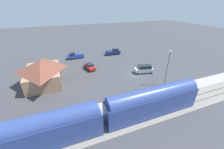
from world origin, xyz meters
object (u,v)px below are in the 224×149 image
at_px(pedestrian_on_platform, 155,93).
at_px(suv_silver, 144,69).
at_px(pickup_blue, 75,56).
at_px(pedestrian_waiting_far, 127,98).
at_px(pickup_navy, 113,52).
at_px(station_building, 43,71).
at_px(light_pole_near_platform, 168,64).
at_px(sedan_red, 90,66).

bearing_deg(pedestrian_on_platform, suv_silver, -22.30).
height_order(suv_silver, pickup_blue, suv_silver).
height_order(pedestrian_waiting_far, pickup_navy, pickup_navy).
xyz_separation_m(station_building, pickup_navy, (13.02, -22.74, -2.00)).
relative_size(pedestrian_waiting_far, suv_silver, 0.33).
relative_size(pickup_blue, light_pole_near_platform, 0.65).
relative_size(pedestrian_waiting_far, sedan_red, 0.36).
distance_m(pedestrian_waiting_far, pickup_blue, 28.78).
bearing_deg(station_building, pickup_navy, -60.21).
distance_m(station_building, sedan_red, 12.46).
xyz_separation_m(pickup_navy, pickup_blue, (0.95, 13.66, 0.00)).
bearing_deg(suv_silver, pickup_blue, 41.46).
height_order(station_building, pedestrian_waiting_far, station_building).
distance_m(pedestrian_on_platform, pickup_navy, 27.79).
bearing_deg(pedestrian_on_platform, light_pole_near_platform, -56.47).
bearing_deg(light_pole_near_platform, sedan_red, 43.73).
relative_size(pedestrian_on_platform, light_pole_near_platform, 0.20).
distance_m(sedan_red, light_pole_near_platform, 20.95).
distance_m(pedestrian_waiting_far, light_pole_near_platform, 12.22).
bearing_deg(light_pole_near_platform, suv_silver, 7.18).
bearing_deg(pedestrian_waiting_far, pickup_blue, 11.34).
xyz_separation_m(station_building, pedestrian_on_platform, (-14.69, -20.63, -1.75)).
height_order(station_building, light_pole_near_platform, light_pole_near_platform).
relative_size(pedestrian_on_platform, pickup_blue, 0.31).
distance_m(station_building, pickup_navy, 26.28).
xyz_separation_m(pedestrian_waiting_far, pickup_blue, (28.22, 5.66, -0.25)).
relative_size(pedestrian_waiting_far, light_pole_near_platform, 0.20).
bearing_deg(suv_silver, pedestrian_waiting_far, 134.84).
height_order(sedan_red, light_pole_near_platform, light_pole_near_platform).
distance_m(pickup_navy, suv_silver, 17.22).
height_order(station_building, pedestrian_on_platform, station_building).
distance_m(station_building, pedestrian_on_platform, 25.39).
distance_m(suv_silver, light_pole_near_platform, 8.29).
bearing_deg(pedestrian_on_platform, pickup_navy, -4.34).
bearing_deg(station_building, light_pole_near_platform, -113.39).
bearing_deg(sedan_red, pedestrian_on_platform, -154.06).
xyz_separation_m(pickup_blue, light_pole_near_platform, (-25.17, -16.82, 4.21)).
bearing_deg(station_building, pickup_blue, -33.03).
distance_m(sedan_red, suv_silver, 15.32).
height_order(pickup_navy, sedan_red, pickup_navy).
bearing_deg(pickup_navy, pedestrian_waiting_far, 163.66).
xyz_separation_m(suv_silver, light_pole_near_platform, (-7.15, -0.90, 4.09)).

